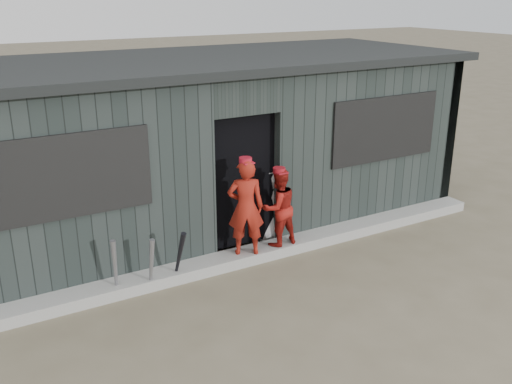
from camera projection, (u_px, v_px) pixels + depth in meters
ground at (334, 320)px, 6.52m from camera, size 80.00×80.00×0.00m
curb at (255, 254)px, 7.98m from camera, size 8.00×0.36×0.15m
bat_left at (115, 268)px, 6.86m from camera, size 0.11×0.20×0.79m
bat_mid at (151, 265)px, 7.00m from camera, size 0.10×0.20×0.74m
bat_right at (179, 257)px, 7.18m from camera, size 0.11×0.37×0.77m
player_red_left at (246, 207)px, 7.61m from camera, size 0.58×0.49×1.34m
player_red_right at (279, 207)px, 7.93m from camera, size 0.56×0.45×1.11m
player_grey_back at (269, 205)px, 8.41m from camera, size 0.57×0.38×1.13m
dugout at (202, 143)px, 8.95m from camera, size 8.30×3.30×2.62m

